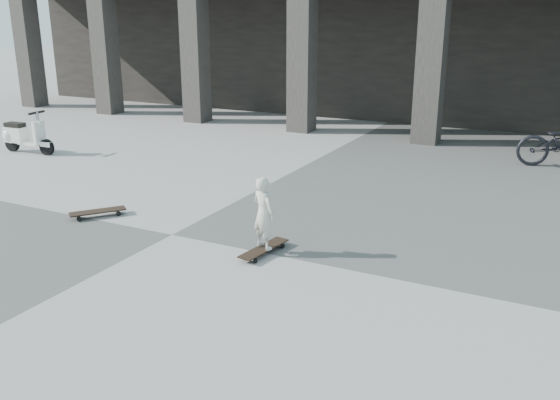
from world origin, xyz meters
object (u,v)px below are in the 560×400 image
at_px(longboard, 264,249).
at_px(skateboard_spare, 98,212).
at_px(scooter, 20,136).
at_px(child, 263,213).

xyz_separation_m(longboard, skateboard_spare, (-3.20, 0.15, 0.01)).
bearing_deg(longboard, skateboard_spare, 95.34).
distance_m(longboard, skateboard_spare, 3.21).
bearing_deg(scooter, longboard, -23.75).
distance_m(skateboard_spare, child, 3.25).
bearing_deg(child, longboard, -160.48).
relative_size(skateboard_spare, scooter, 0.57).
distance_m(skateboard_spare, scooter, 5.82).
xyz_separation_m(longboard, scooter, (-8.29, 2.96, 0.33)).
bearing_deg(longboard, child, 98.08).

